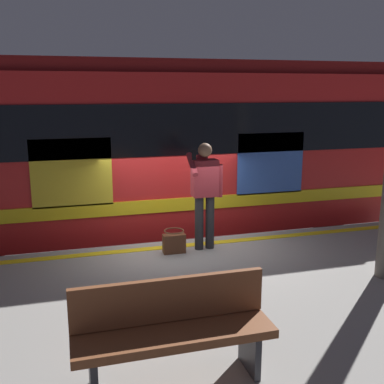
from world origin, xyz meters
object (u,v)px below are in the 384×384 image
Objects in this scene: train_carriage at (160,144)px; bench at (173,327)px; passenger at (205,187)px; handbag at (174,242)px.

train_carriage is 5.91× the size of bench.
bench is (1.09, 5.71, -0.91)m from train_carriage.
bench is (1.28, 3.18, -0.52)m from passenger.
bench is at bearing 68.04° from passenger.
handbag is at bearing -103.76° from bench.
handbag is at bearing 7.91° from passenger.
bench is at bearing 79.15° from train_carriage.
train_carriage is at bearing -97.31° from handbag.
passenger is at bearing -172.09° from handbag.
bench is at bearing 76.24° from handbag.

